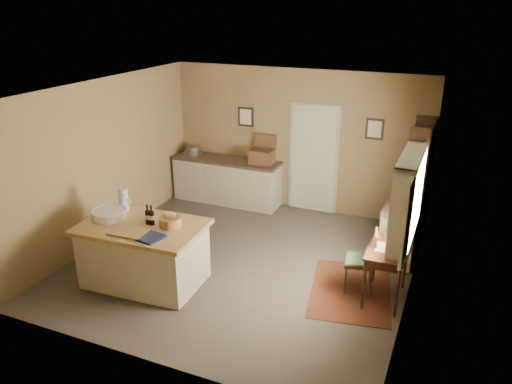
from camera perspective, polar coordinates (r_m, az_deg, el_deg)
ground at (r=7.91m, az=-1.52°, el=-8.04°), size 5.00×5.00×0.00m
wall_back at (r=9.57m, az=4.67°, el=5.88°), size 5.00×0.10×2.70m
wall_front at (r=5.38m, az=-12.91°, el=-7.22°), size 5.00×0.10×2.70m
wall_left at (r=8.65m, az=-16.88°, el=3.36°), size 0.10×5.00×2.70m
wall_right at (r=6.76m, az=18.01°, el=-1.71°), size 0.10×5.00×2.70m
ceiling at (r=7.00m, az=-1.74°, el=11.63°), size 5.00×5.00×0.00m
door at (r=9.52m, az=6.56°, el=3.89°), size 0.97×0.06×2.11m
framed_prints at (r=9.40m, az=5.86°, el=7.89°), size 2.82×0.02×0.38m
window at (r=6.51m, az=17.35°, el=-0.62°), size 0.25×1.99×1.12m
work_island at (r=7.37m, az=-12.72°, el=-6.70°), size 1.78×1.21×1.20m
sideboard at (r=10.06m, az=-3.28°, el=1.49°), size 2.20×0.62×1.18m
rug at (r=7.33m, az=10.77°, el=-11.00°), size 1.37×1.77×0.01m
writing_desk at (r=6.94m, az=14.78°, el=-7.00°), size 0.51×0.83×0.82m
desk_chair at (r=7.17m, az=11.78°, el=-7.75°), size 0.49×0.49×0.90m
right_cabinet at (r=8.18m, az=16.11°, el=-4.29°), size 0.53×0.95×0.99m
shelving_unit at (r=8.76m, az=18.25°, el=1.12°), size 0.35×0.92×2.04m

